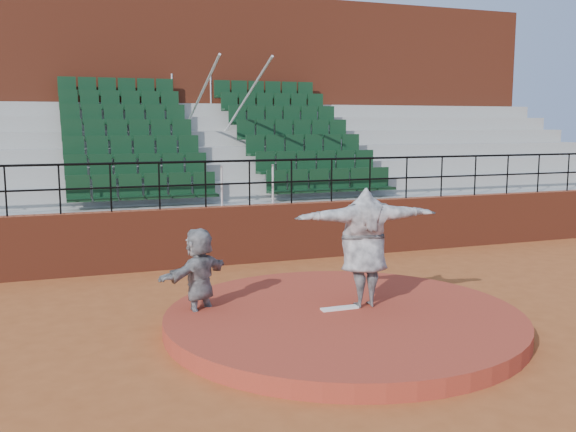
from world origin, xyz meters
The scene contains 9 objects.
ground centered at (0.00, 0.00, 0.00)m, with size 90.00×90.00×0.00m, color #9F4F24.
pitchers_mound centered at (0.00, 0.00, 0.12)m, with size 5.50×5.50×0.25m, color #9F3523.
pitching_rubber centered at (0.00, 0.15, 0.27)m, with size 0.60×0.15×0.03m, color white.
boundary_wall centered at (0.00, 5.00, 0.65)m, with size 24.00×0.30×1.30m, color maroon.
wall_railing centered at (0.00, 5.00, 2.03)m, with size 24.04×0.05×1.03m.
seating_deck centered at (0.00, 8.65, 1.44)m, with size 24.00×5.97×4.63m.
press_box_facade centered at (0.00, 12.60, 3.55)m, with size 24.00×3.00×7.10m, color maroon.
pitcher centered at (0.44, 0.21, 1.19)m, with size 2.32×0.63×1.89m, color black.
fielder centered at (-2.04, 0.95, 0.77)m, with size 1.42×0.45×1.53m, color black.
Camera 1 is at (-4.09, -8.67, 3.13)m, focal length 40.00 mm.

